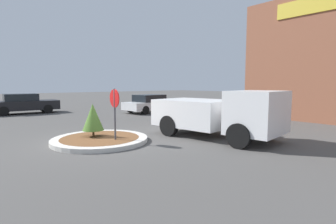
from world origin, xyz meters
The scene contains 7 objects.
ground_plane centered at (0.00, 0.00, 0.00)m, with size 120.00×120.00×0.00m, color #514F4C.
traffic_island centered at (0.00, 0.00, 0.08)m, with size 3.61×3.61×0.16m.
stop_sign centered at (0.68, 0.28, 1.40)m, with size 0.67×0.07×2.04m.
island_shrub centered at (-0.39, -0.09, 0.92)m, with size 0.82×0.82×1.28m.
utility_truck centered at (2.40, 4.04, 1.02)m, with size 5.48×2.94×1.96m.
parked_sedan_black centered at (-12.62, -0.09, 0.75)m, with size 2.15×4.71×1.49m.
parked_sedan_white centered at (-7.30, 7.75, 0.70)m, with size 2.26×4.57×1.38m.
Camera 1 is at (9.23, -4.33, 2.20)m, focal length 28.00 mm.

